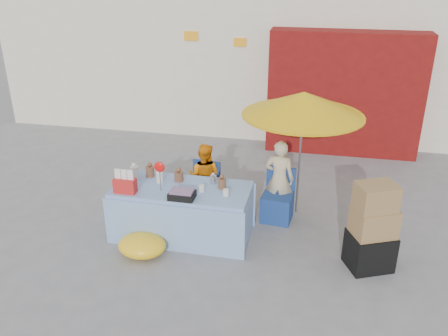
% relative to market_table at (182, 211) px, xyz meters
% --- Properties ---
extents(ground, '(80.00, 80.00, 0.00)m').
position_rel_market_table_xyz_m(ground, '(0.23, -0.18, -0.42)').
color(ground, slate).
rests_on(ground, ground).
extents(market_table, '(2.12, 1.01, 1.27)m').
position_rel_market_table_xyz_m(market_table, '(0.00, 0.00, 0.00)').
color(market_table, '#92AFEA').
rests_on(market_table, ground).
extents(chair_left, '(0.53, 0.52, 0.85)m').
position_rel_market_table_xyz_m(chair_left, '(0.14, 0.77, -0.16)').
color(chair_left, navy).
rests_on(chair_left, ground).
extents(chair_right, '(0.53, 0.52, 0.85)m').
position_rel_market_table_xyz_m(chair_right, '(1.39, 0.77, -0.16)').
color(chair_right, navy).
rests_on(chair_right, ground).
extents(vendor_orange, '(0.61, 0.50, 1.17)m').
position_rel_market_table_xyz_m(vendor_orange, '(0.14, 0.90, 0.17)').
color(vendor_orange, orange).
rests_on(vendor_orange, ground).
extents(vendor_beige, '(0.51, 0.37, 1.32)m').
position_rel_market_table_xyz_m(vendor_beige, '(1.39, 0.90, 0.25)').
color(vendor_beige, '#CBB78F').
rests_on(vendor_beige, ground).
extents(umbrella, '(1.90, 1.90, 2.09)m').
position_rel_market_table_xyz_m(umbrella, '(1.69, 1.05, 1.48)').
color(umbrella, gray).
rests_on(umbrella, ground).
extents(box_stack, '(0.72, 0.67, 1.28)m').
position_rel_market_table_xyz_m(box_stack, '(2.76, -0.30, 0.18)').
color(box_stack, black).
rests_on(box_stack, ground).
extents(tarp_bundle, '(0.71, 0.57, 0.32)m').
position_rel_market_table_xyz_m(tarp_bundle, '(-0.42, -0.66, -0.26)').
color(tarp_bundle, yellow).
rests_on(tarp_bundle, ground).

